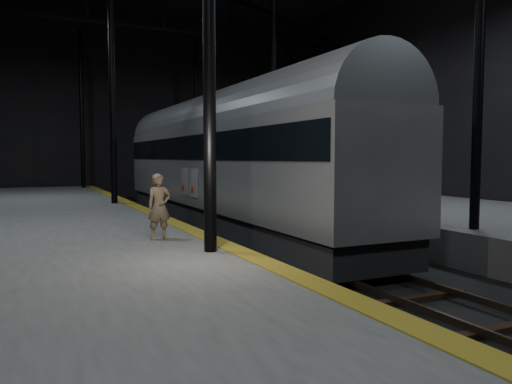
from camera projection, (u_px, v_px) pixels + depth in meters
ground at (282, 251)px, 15.65m from camera, size 44.00×44.00×0.00m
platform_left at (16, 256)px, 12.45m from camera, size 9.00×43.80×1.00m
platform_right at (457, 222)px, 18.78m from camera, size 9.00×43.80×1.00m
tactile_strip at (181, 226)px, 14.21m from camera, size 0.50×43.80×0.01m
track at (282, 249)px, 15.64m from camera, size 2.40×43.00×0.24m
train at (222, 155)px, 20.06m from camera, size 3.05×20.40×5.45m
woman at (159, 207)px, 11.83m from camera, size 0.60×0.42×1.56m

